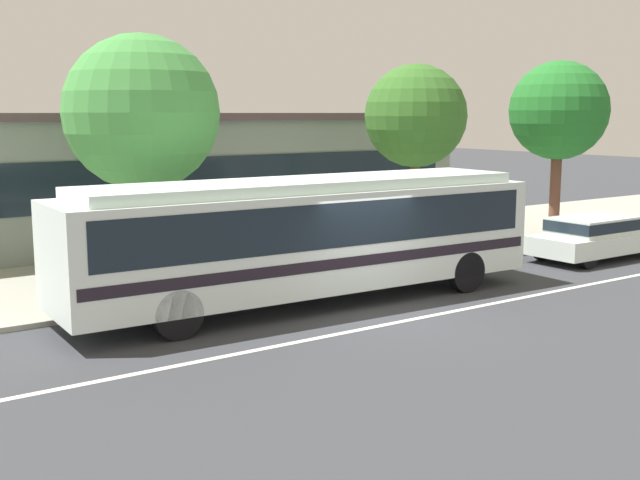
# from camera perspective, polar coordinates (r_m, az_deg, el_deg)

# --- Properties ---
(ground_plane) EXTENTS (120.00, 120.00, 0.00)m
(ground_plane) POSITION_cam_1_polar(r_m,az_deg,el_deg) (17.28, 4.19, -5.36)
(ground_plane) COLOR #35373C
(sidewalk_slab) EXTENTS (60.00, 8.00, 0.12)m
(sidewalk_slab) POSITION_cam_1_polar(r_m,az_deg,el_deg) (23.03, -6.90, -1.57)
(sidewalk_slab) COLOR #9F9D8F
(sidewalk_slab) RESTS_ON ground_plane
(lane_stripe_center) EXTENTS (56.00, 0.16, 0.01)m
(lane_stripe_center) POSITION_cam_1_polar(r_m,az_deg,el_deg) (16.69, 5.93, -5.90)
(lane_stripe_center) COLOR silver
(lane_stripe_center) RESTS_ON ground_plane
(transit_bus) EXTENTS (11.51, 2.93, 2.87)m
(transit_bus) POSITION_cam_1_polar(r_m,az_deg,el_deg) (17.87, -0.91, 0.61)
(transit_bus) COLOR white
(transit_bus) RESTS_ON ground_plane
(sedan_far_ahead) EXTENTS (4.38, 1.84, 1.29)m
(sedan_far_ahead) POSITION_cam_1_polar(r_m,az_deg,el_deg) (24.80, 19.28, 0.31)
(sedan_far_ahead) COLOR white
(sedan_far_ahead) RESTS_ON ground_plane
(pedestrian_waiting_near_sign) EXTENTS (0.46, 0.46, 1.69)m
(pedestrian_waiting_near_sign) POSITION_cam_1_polar(r_m,az_deg,el_deg) (20.64, 0.75, 0.22)
(pedestrian_waiting_near_sign) COLOR #3A2C37
(pedestrian_waiting_near_sign) RESTS_ON sidewalk_slab
(pedestrian_walking_along_curb) EXTENTS (0.46, 0.46, 1.61)m
(pedestrian_walking_along_curb) POSITION_cam_1_polar(r_m,az_deg,el_deg) (22.97, 5.55, 0.96)
(pedestrian_walking_along_curb) COLOR #382C41
(pedestrian_walking_along_curb) RESTS_ON sidewalk_slab
(pedestrian_standing_by_tree) EXTENTS (0.35, 0.35, 1.62)m
(pedestrian_standing_by_tree) POSITION_cam_1_polar(r_m,az_deg,el_deg) (19.54, -4.31, -0.46)
(pedestrian_standing_by_tree) COLOR #3C2B3C
(pedestrian_standing_by_tree) RESTS_ON sidewalk_slab
(bus_stop_sign) EXTENTS (0.08, 0.44, 2.56)m
(bus_stop_sign) POSITION_cam_1_polar(r_m,az_deg,el_deg) (21.11, 3.68, 2.17)
(bus_stop_sign) COLOR gray
(bus_stop_sign) RESTS_ON sidewalk_slab
(street_tree_near_stop) EXTENTS (3.94, 3.94, 6.20)m
(street_tree_near_stop) POSITION_cam_1_polar(r_m,az_deg,el_deg) (20.58, -12.81, 8.95)
(street_tree_near_stop) COLOR brown
(street_tree_near_stop) RESTS_ON sidewalk_slab
(street_tree_mid_block) EXTENTS (3.22, 3.22, 5.74)m
(street_tree_mid_block) POSITION_cam_1_polar(r_m,az_deg,el_deg) (25.08, 6.94, 8.87)
(street_tree_mid_block) COLOR brown
(street_tree_mid_block) RESTS_ON sidewalk_slab
(street_tree_far_end) EXTENTS (3.49, 3.49, 6.05)m
(street_tree_far_end) POSITION_cam_1_polar(r_m,az_deg,el_deg) (29.42, 16.93, 8.92)
(street_tree_far_end) COLOR brown
(street_tree_far_end) RESTS_ON sidewalk_slab
(station_building) EXTENTS (19.96, 8.39, 4.34)m
(station_building) POSITION_cam_1_polar(r_m,az_deg,el_deg) (28.94, -10.49, 4.77)
(station_building) COLOR gray
(station_building) RESTS_ON ground_plane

